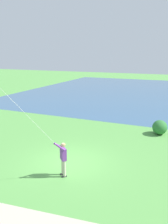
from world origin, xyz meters
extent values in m
plane|color=#569947|center=(0.00, 0.00, 0.00)|extent=(120.00, 120.00, 0.00)
cube|color=#232328|center=(1.54, 0.50, 0.03)|extent=(0.25, 0.24, 0.06)
cylinder|color=beige|center=(1.52, 0.52, 0.45)|extent=(0.14, 0.14, 0.82)
cube|color=#232328|center=(1.37, 0.33, 0.03)|extent=(0.25, 0.24, 0.06)
cylinder|color=beige|center=(1.36, 0.34, 0.45)|extent=(0.14, 0.14, 0.82)
cube|color=#753899|center=(1.44, 0.43, 1.16)|extent=(0.43, 0.44, 0.60)
sphere|color=#DBB28E|center=(1.44, 0.43, 1.62)|extent=(0.22, 0.22, 0.22)
ellipsoid|color=tan|center=(1.43, 0.44, 1.66)|extent=(0.32, 0.32, 0.13)
cylinder|color=#753899|center=(1.66, 0.34, 1.61)|extent=(0.26, 0.56, 0.43)
cylinder|color=#753899|center=(1.54, 0.21, 1.61)|extent=(0.56, 0.22, 0.43)
sphere|color=#DBB28E|center=(1.72, 0.17, 1.74)|extent=(0.10, 0.10, 0.10)
ellipsoid|color=#2D7033|center=(-6.84, 4.12, 0.54)|extent=(1.27, 1.09, 1.07)
camera|label=1|loc=(10.59, 5.49, 5.91)|focal=37.24mm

